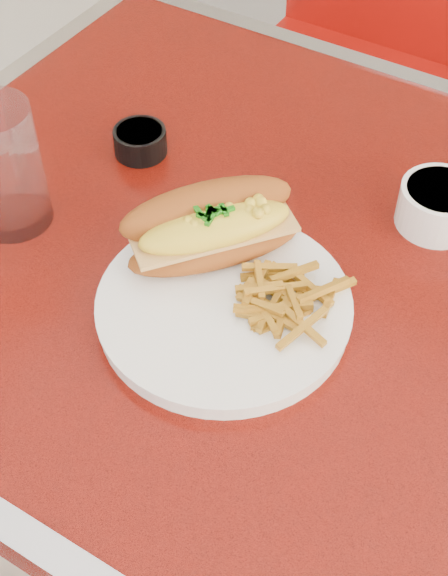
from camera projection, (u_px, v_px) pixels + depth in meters
The scene contains 8 objects.
diner_table at pixel (351, 380), 0.97m from camera, with size 1.23×0.83×0.77m.
dinner_plate at pixel (224, 307), 0.82m from camera, with size 0.35×0.35×0.02m.
mac_hoagie at pixel (212, 227), 0.84m from camera, with size 0.19×0.21×0.09m.
fries_pile at pixel (288, 298), 0.81m from camera, with size 0.09×0.09×0.03m, color #C58921, non-canonical shape.
fork at pixel (285, 318), 0.80m from camera, with size 0.03×0.15×0.00m.
gravy_ramekin at pixel (438, 205), 0.90m from camera, with size 0.11×0.11×0.05m.
sauce_cup_left at pixel (140, 140), 1.00m from camera, with size 0.07×0.07×0.03m.
water_tumbler at pixel (3, 167), 0.87m from camera, with size 0.09×0.09×0.15m, color #C4E1FC.
Camera 1 is at (0.16, -0.56, 1.41)m, focal length 50.00 mm.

